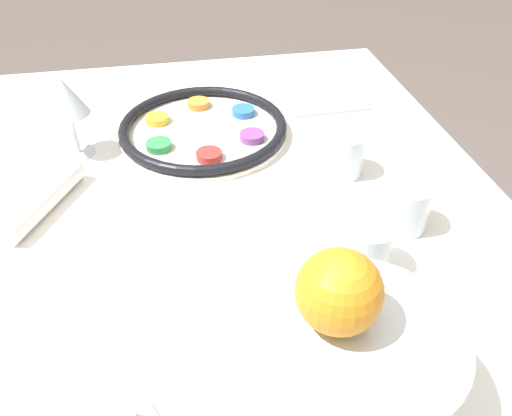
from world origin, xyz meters
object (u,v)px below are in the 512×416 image
seder_plate (203,128)px  cup_mid (407,206)px  cup_near (366,248)px  fruit_stand (360,348)px  wine_glass (65,98)px  cup_far (344,154)px  orange_fruit (339,292)px  napkin_roll (42,199)px

seder_plate → cup_mid: bearing=39.7°
seder_plate → cup_near: bearing=24.3°
cup_near → fruit_stand: bearing=-24.2°
wine_glass → cup_far: wine_glass is taller
cup_near → cup_mid: (-0.07, 0.09, 0.00)m
cup_near → cup_far: 0.23m
wine_glass → fruit_stand: wine_glass is taller
orange_fruit → seder_plate: bearing=-172.3°
wine_glass → cup_mid: size_ratio=1.96×
cup_mid → seder_plate: bearing=-140.3°
cup_near → orange_fruit: bearing=-32.5°
fruit_stand → napkin_roll: fruit_stand is taller
fruit_stand → cup_mid: bearing=146.0°
wine_glass → cup_near: (0.38, 0.41, -0.07)m
wine_glass → orange_fruit: orange_fruit is taller
seder_plate → cup_near: (0.40, 0.18, 0.02)m
wine_glass → napkin_roll: wine_glass is taller
cup_mid → cup_near: bearing=-50.8°
napkin_roll → cup_mid: cup_mid is taller
cup_far → napkin_roll: bearing=-88.6°
napkin_roll → wine_glass: bearing=166.4°
wine_glass → orange_fruit: bearing=29.8°
wine_glass → napkin_roll: bearing=-13.6°
wine_glass → napkin_roll: 0.19m
orange_fruit → cup_mid: size_ratio=1.09×
napkin_roll → cup_near: size_ratio=2.36×
seder_plate → wine_glass: 0.25m
seder_plate → cup_mid: size_ratio=4.25×
napkin_roll → cup_far: size_ratio=2.36×
wine_glass → cup_near: wine_glass is taller
seder_plate → cup_mid: cup_mid is taller
orange_fruit → fruit_stand: bearing=50.6°
napkin_roll → cup_near: cup_near is taller
fruit_stand → cup_near: bearing=155.8°
wine_glass → cup_far: size_ratio=1.96×
fruit_stand → orange_fruit: (-0.02, -0.02, 0.07)m
cup_far → orange_fruit: bearing=-20.8°
seder_plate → orange_fruit: bearing=7.7°
cup_near → cup_mid: size_ratio=1.00×
seder_plate → napkin_roll: bearing=-56.1°
orange_fruit → cup_far: orange_fruit is taller
seder_plate → napkin_roll: size_ratio=1.80×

